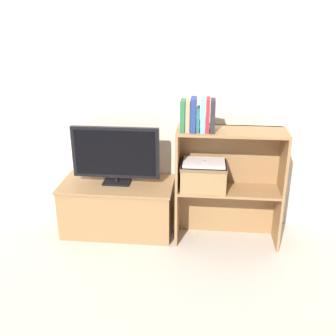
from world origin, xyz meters
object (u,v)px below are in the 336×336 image
(book_tan, at_px, (188,116))
(laptop, at_px, (204,163))
(book_teal, at_px, (198,119))
(tv, at_px, (115,154))
(tv_stand, at_px, (118,206))
(storage_basket_left, at_px, (204,175))
(book_navy, at_px, (193,115))
(book_charcoal, at_px, (213,116))
(book_skyblue, at_px, (203,115))
(book_forest, at_px, (183,115))
(book_crimson, at_px, (208,115))

(book_tan, height_order, laptop, book_tan)
(book_teal, bearing_deg, tv, 169.26)
(tv_stand, xyz_separation_m, tv, (0.00, -0.00, 0.47))
(tv_stand, xyz_separation_m, laptop, (0.70, -0.10, 0.46))
(storage_basket_left, bearing_deg, laptop, 180.00)
(tv, bearing_deg, book_navy, -11.33)
(storage_basket_left, relative_size, laptop, 1.10)
(book_charcoal, bearing_deg, storage_basket_left, 149.65)
(book_navy, distance_m, book_teal, 0.05)
(book_tan, distance_m, book_teal, 0.08)
(book_skyblue, relative_size, laptop, 0.77)
(book_charcoal, bearing_deg, book_forest, 180.00)
(tv, relative_size, book_teal, 4.05)
(tv_stand, bearing_deg, book_crimson, -9.87)
(book_charcoal, relative_size, laptop, 0.73)
(book_tan, xyz_separation_m, book_navy, (0.04, 0.00, 0.01))
(storage_basket_left, bearing_deg, book_navy, -161.60)
(tv, relative_size, laptop, 2.22)
(tv, distance_m, storage_basket_left, 0.72)
(tv, relative_size, book_forest, 3.13)
(tv, bearing_deg, book_skyblue, -10.21)
(book_tan, distance_m, book_navy, 0.04)
(book_teal, height_order, laptop, book_teal)
(tv, xyz_separation_m, book_teal, (0.65, -0.12, 0.33))
(tv_stand, height_order, book_forest, book_forest)
(book_teal, bearing_deg, book_forest, 180.00)
(book_forest, relative_size, book_charcoal, 0.97)
(book_charcoal, bearing_deg, book_crimson, 180.00)
(book_forest, xyz_separation_m, book_charcoal, (0.21, 0.00, 0.00))
(book_crimson, xyz_separation_m, book_charcoal, (0.04, 0.00, -0.00))
(book_tan, distance_m, book_skyblue, 0.11)
(book_crimson, bearing_deg, book_forest, 180.00)
(book_navy, bearing_deg, tv, 168.67)
(book_charcoal, distance_m, laptop, 0.38)
(tv, height_order, book_charcoal, book_charcoal)
(book_forest, distance_m, book_teal, 0.11)
(tv_stand, height_order, storage_basket_left, storage_basket_left)
(book_teal, relative_size, book_skyblue, 0.71)
(tv_stand, bearing_deg, laptop, -7.75)
(book_navy, height_order, book_skyblue, book_skyblue)
(book_tan, bearing_deg, tv_stand, 167.78)
(book_teal, bearing_deg, book_skyblue, 0.00)
(tv, xyz_separation_m, book_forest, (0.54, -0.12, 0.36))
(book_forest, relative_size, book_skyblue, 0.92)
(tv, relative_size, book_navy, 2.91)
(book_navy, bearing_deg, book_crimson, -0.00)
(tv_stand, distance_m, book_forest, 0.99)
(tv_stand, height_order, book_tan, book_tan)
(book_forest, distance_m, book_navy, 0.08)
(laptop, bearing_deg, book_teal, -151.38)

